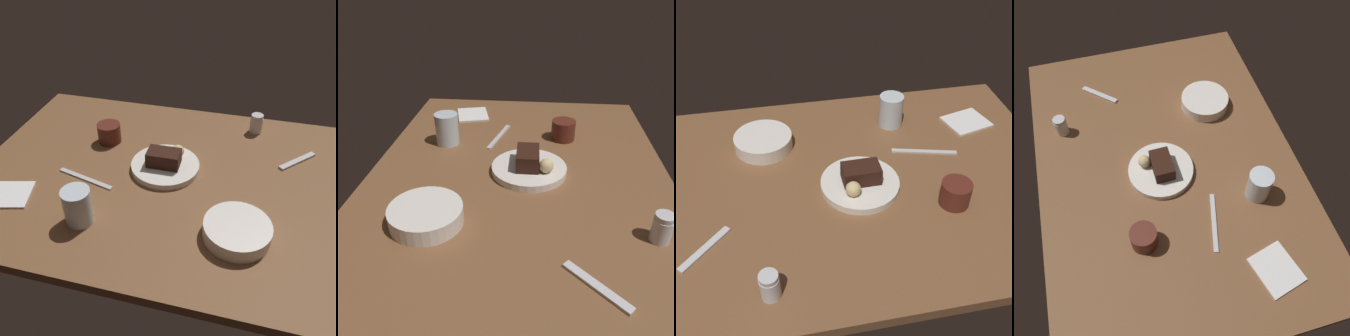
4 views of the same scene
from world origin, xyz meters
The scene contains 11 objects.
dining_table centered at (0.00, 0.00, 1.50)cm, with size 120.00×84.00×3.00cm, color brown.
dessert_plate centered at (-2.85, 2.89, 4.01)cm, with size 21.03×21.03×2.03cm, color white.
chocolate_cake_slice centered at (-3.18, 2.44, 7.38)cm, with size 9.95×6.24×4.72cm, color black.
bread_roll centered at (-0.13, 7.56, 7.02)cm, with size 3.99×3.99×3.99cm, color #DBC184.
salt_shaker centered at (22.64, 31.83, 6.35)cm, with size 4.34×4.34×6.80cm.
water_glass centered at (-18.74, -24.12, 8.05)cm, with size 7.42×7.42×10.11cm, color silver.
side_bowl centered at (21.39, -19.58, 5.09)cm, with size 16.99×16.99×4.18cm, color white.
coffee_cup centered at (-25.23, 13.30, 6.28)cm, with size 7.80×7.80×6.55cm, color #562319.
dessert_spoon centered at (36.87, 16.86, 3.35)cm, with size 15.00×1.80×0.70cm, color silver.
butter_knife centered at (-24.66, -8.04, 3.25)cm, with size 19.00×1.40×0.50cm, color silver.
folded_napkin centered at (-43.04, -20.23, 3.30)cm, with size 13.09×11.10×0.60cm, color white.
Camera 2 is at (83.07, 4.45, 55.18)cm, focal length 37.91 mm.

